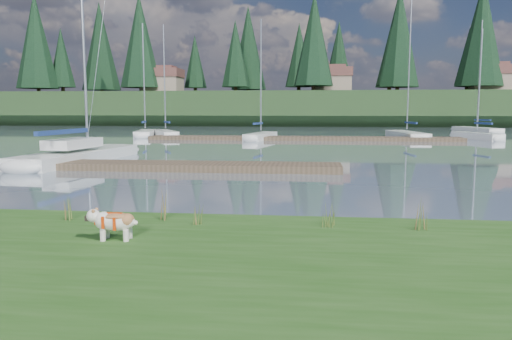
# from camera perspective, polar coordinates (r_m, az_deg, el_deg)

# --- Properties ---
(ground) EXTENTS (200.00, 200.00, 0.00)m
(ground) POSITION_cam_1_polar(r_m,az_deg,el_deg) (42.18, 2.60, 3.45)
(ground) COLOR slate
(ground) RESTS_ON ground
(bank) EXTENTS (60.00, 9.00, 0.35)m
(bank) POSITION_cam_1_polar(r_m,az_deg,el_deg) (7.03, -17.20, -13.76)
(bank) COLOR #2B521C
(bank) RESTS_ON ground
(ridge) EXTENTS (200.00, 20.00, 5.00)m
(ridge) POSITION_cam_1_polar(r_m,az_deg,el_deg) (85.05, 4.48, 6.92)
(ridge) COLOR #1C3218
(ridge) RESTS_ON ground
(bulldog) EXTENTS (0.89, 0.41, 0.54)m
(bulldog) POSITION_cam_1_polar(r_m,az_deg,el_deg) (9.10, -15.88, -5.61)
(bulldog) COLOR silver
(bulldog) RESTS_ON bank
(sailboat_main) EXTENTS (2.97, 10.17, 14.29)m
(sailboat_main) POSITION_cam_1_polar(r_m,az_deg,el_deg) (26.92, -18.72, 1.94)
(sailboat_main) COLOR silver
(sailboat_main) RESTS_ON ground
(dock_near) EXTENTS (16.00, 2.00, 0.30)m
(dock_near) POSITION_cam_1_polar(r_m,az_deg,el_deg) (22.19, -11.33, 0.47)
(dock_near) COLOR #4C3D2C
(dock_near) RESTS_ON ground
(dock_far) EXTENTS (26.00, 2.20, 0.30)m
(dock_far) POSITION_cam_1_polar(r_m,az_deg,el_deg) (42.09, 5.32, 3.62)
(dock_far) COLOR #4C3D2C
(dock_far) RESTS_ON ground
(sailboat_bg_0) EXTENTS (2.96, 7.41, 10.63)m
(sailboat_bg_0) POSITION_cam_1_polar(r_m,az_deg,el_deg) (49.36, -12.45, 4.19)
(sailboat_bg_0) COLOR silver
(sailboat_bg_0) RESTS_ON ground
(sailboat_bg_1) EXTENTS (4.28, 6.79, 10.43)m
(sailboat_bg_1) POSITION_cam_1_polar(r_m,az_deg,el_deg) (48.45, -10.41, 4.19)
(sailboat_bg_1) COLOR silver
(sailboat_bg_1) RESTS_ON ground
(sailboat_bg_2) EXTENTS (2.59, 6.79, 10.16)m
(sailboat_bg_2) POSITION_cam_1_polar(r_m,az_deg,el_deg) (43.22, 0.78, 3.98)
(sailboat_bg_2) COLOR silver
(sailboat_bg_2) RESTS_ON ground
(sailboat_bg_3) EXTENTS (2.79, 9.03, 12.96)m
(sailboat_bg_3) POSITION_cam_1_polar(r_m,az_deg,el_deg) (47.65, 16.56, 3.96)
(sailboat_bg_3) COLOR silver
(sailboat_bg_3) RESTS_ON ground
(sailboat_bg_4) EXTENTS (3.23, 6.31, 9.42)m
(sailboat_bg_4) POSITION_cam_1_polar(r_m,az_deg,el_deg) (47.45, 23.53, 3.67)
(sailboat_bg_4) COLOR silver
(sailboat_bg_4) RESTS_ON ground
(sailboat_bg_5) EXTENTS (3.68, 8.79, 12.26)m
(sailboat_bg_5) POSITION_cam_1_polar(r_m,az_deg,el_deg) (61.31, 23.53, 4.29)
(sailboat_bg_5) COLOR silver
(sailboat_bg_5) RESTS_ON ground
(weed_0) EXTENTS (0.17, 0.14, 0.69)m
(weed_0) POSITION_cam_1_polar(r_m,az_deg,el_deg) (10.50, -10.33, -4.03)
(weed_0) COLOR #475B23
(weed_0) RESTS_ON bank
(weed_1) EXTENTS (0.17, 0.14, 0.55)m
(weed_1) POSITION_cam_1_polar(r_m,az_deg,el_deg) (9.97, -6.49, -4.88)
(weed_1) COLOR #475B23
(weed_1) RESTS_ON bank
(weed_2) EXTENTS (0.17, 0.14, 0.56)m
(weed_2) POSITION_cam_1_polar(r_m,az_deg,el_deg) (9.97, 8.41, -4.89)
(weed_2) COLOR #475B23
(weed_2) RESTS_ON bank
(weed_3) EXTENTS (0.17, 0.14, 0.65)m
(weed_3) POSITION_cam_1_polar(r_m,az_deg,el_deg) (11.00, -20.61, -3.96)
(weed_3) COLOR #475B23
(weed_3) RESTS_ON bank
(weed_4) EXTENTS (0.17, 0.14, 0.38)m
(weed_4) POSITION_cam_1_polar(r_m,az_deg,el_deg) (9.82, 8.09, -5.53)
(weed_4) COLOR #475B23
(weed_4) RESTS_ON bank
(weed_5) EXTENTS (0.17, 0.14, 0.66)m
(weed_5) POSITION_cam_1_polar(r_m,az_deg,el_deg) (9.95, 18.44, -4.96)
(weed_5) COLOR #475B23
(weed_5) RESTS_ON bank
(mud_lip) EXTENTS (60.00, 0.50, 0.14)m
(mud_lip) POSITION_cam_1_polar(r_m,az_deg,el_deg) (11.06, -8.06, -6.44)
(mud_lip) COLOR #33281C
(mud_lip) RESTS_ON ground
(conifer_1) EXTENTS (4.40, 4.40, 11.30)m
(conifer_1) POSITION_cam_1_polar(r_m,az_deg,el_deg) (93.75, -21.33, 11.86)
(conifer_1) COLOR #382619
(conifer_1) RESTS_ON ridge
(conifer_2) EXTENTS (6.60, 6.60, 16.05)m
(conifer_2) POSITION_cam_1_polar(r_m,az_deg,el_deg) (85.37, -13.13, 14.20)
(conifer_2) COLOR #382619
(conifer_2) RESTS_ON ridge
(conifer_3) EXTENTS (4.84, 4.84, 12.25)m
(conifer_3) POSITION_cam_1_polar(r_m,az_deg,el_deg) (85.45, -2.37, 13.14)
(conifer_3) COLOR #382619
(conifer_3) RESTS_ON ridge
(conifer_4) EXTENTS (6.16, 6.16, 15.10)m
(conifer_4) POSITION_cam_1_polar(r_m,az_deg,el_deg) (78.71, 6.65, 14.62)
(conifer_4) COLOR #382619
(conifer_4) RESTS_ON ridge
(conifer_5) EXTENTS (3.96, 3.96, 10.35)m
(conifer_5) POSITION_cam_1_polar(r_m,az_deg,el_deg) (83.33, 15.09, 12.44)
(conifer_5) COLOR #382619
(conifer_5) RESTS_ON ridge
(conifer_6) EXTENTS (7.04, 7.04, 17.00)m
(conifer_6) POSITION_cam_1_polar(r_m,az_deg,el_deg) (84.68, 24.37, 14.13)
(conifer_6) COLOR #382619
(conifer_6) RESTS_ON ridge
(house_0) EXTENTS (6.30, 5.30, 4.65)m
(house_0) POSITION_cam_1_polar(r_m,az_deg,el_deg) (85.78, -10.64, 10.04)
(house_0) COLOR gray
(house_0) RESTS_ON ridge
(house_1) EXTENTS (6.30, 5.30, 4.65)m
(house_1) POSITION_cam_1_polar(r_m,az_deg,el_deg) (83.21, 8.67, 10.18)
(house_1) COLOR gray
(house_1) RESTS_ON ridge
(house_2) EXTENTS (6.30, 5.30, 4.65)m
(house_2) POSITION_cam_1_polar(r_m,az_deg,el_deg) (85.62, 25.22, 9.51)
(house_2) COLOR gray
(house_2) RESTS_ON ridge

